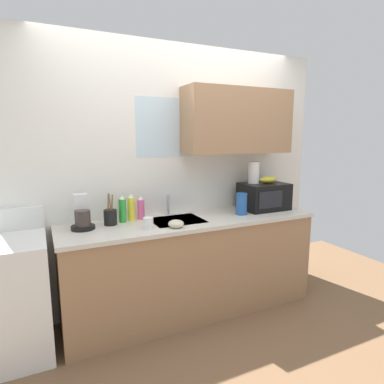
{
  "coord_description": "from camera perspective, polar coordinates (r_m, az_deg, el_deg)",
  "views": [
    {
      "loc": [
        -1.23,
        -2.6,
        1.65
      ],
      "look_at": [
        0.0,
        0.0,
        1.15
      ],
      "focal_mm": 30.37,
      "sensor_mm": 36.0,
      "label": 1
    }
  ],
  "objects": [
    {
      "name": "kitchen_wall_assembly",
      "position": [
        3.22,
        -0.37,
        4.88
      ],
      "size": [
        3.13,
        0.42,
        2.5
      ],
      "color": "white",
      "rests_on": "ground"
    },
    {
      "name": "counter_unit",
      "position": [
        3.12,
        -0.05,
        -12.63
      ],
      "size": [
        2.36,
        0.63,
        0.9
      ],
      "color": "#9E7551",
      "rests_on": "ground"
    },
    {
      "name": "sink_faucet",
      "position": [
        3.11,
        -4.23,
        -2.27
      ],
      "size": [
        0.03,
        0.03,
        0.19
      ],
      "primitive_type": "cylinder",
      "color": "#B2B5BA",
      "rests_on": "counter_unit"
    },
    {
      "name": "stove_range",
      "position": [
        2.88,
        -29.83,
        -15.97
      ],
      "size": [
        0.6,
        0.6,
        1.08
      ],
      "color": "white",
      "rests_on": "ground"
    },
    {
      "name": "microwave",
      "position": [
        3.42,
        12.5,
        -0.74
      ],
      "size": [
        0.46,
        0.35,
        0.27
      ],
      "color": "black",
      "rests_on": "counter_unit"
    },
    {
      "name": "banana_bunch",
      "position": [
        3.43,
        13.26,
        2.13
      ],
      "size": [
        0.2,
        0.11,
        0.07
      ],
      "primitive_type": "ellipsoid",
      "color": "gold",
      "rests_on": "microwave"
    },
    {
      "name": "paper_towel_roll",
      "position": [
        3.37,
        10.78,
        3.37
      ],
      "size": [
        0.11,
        0.11,
        0.22
      ],
      "primitive_type": "cylinder",
      "color": "white",
      "rests_on": "microwave"
    },
    {
      "name": "coffee_maker",
      "position": [
        2.8,
        -18.75,
        -4.0
      ],
      "size": [
        0.19,
        0.21,
        0.28
      ],
      "color": "black",
      "rests_on": "counter_unit"
    },
    {
      "name": "dish_soap_bottle_pink",
      "position": [
        2.99,
        -8.95,
        -2.83
      ],
      "size": [
        0.06,
        0.06,
        0.21
      ],
      "color": "#E55999",
      "rests_on": "counter_unit"
    },
    {
      "name": "dish_soap_bottle_yellow",
      "position": [
        2.96,
        -10.6,
        -2.75
      ],
      "size": [
        0.06,
        0.06,
        0.24
      ],
      "color": "yellow",
      "rests_on": "counter_unit"
    },
    {
      "name": "dish_soap_bottle_green",
      "position": [
        2.91,
        -12.11,
        -3.01
      ],
      "size": [
        0.06,
        0.06,
        0.24
      ],
      "color": "green",
      "rests_on": "counter_unit"
    },
    {
      "name": "cereal_canister",
      "position": [
        3.15,
        8.69,
        -2.08
      ],
      "size": [
        0.1,
        0.1,
        0.21
      ],
      "primitive_type": "cylinder",
      "color": "#2659A5",
      "rests_on": "counter_unit"
    },
    {
      "name": "mug_white",
      "position": [
        2.68,
        -7.69,
        -5.47
      ],
      "size": [
        0.08,
        0.08,
        0.09
      ],
      "primitive_type": "cylinder",
      "color": "white",
      "rests_on": "counter_unit"
    },
    {
      "name": "utensil_crock",
      "position": [
        2.85,
        -14.14,
        -4.23
      ],
      "size": [
        0.11,
        0.11,
        0.28
      ],
      "color": "black",
      "rests_on": "counter_unit"
    },
    {
      "name": "small_bowl",
      "position": [
        2.7,
        -2.81,
        -5.59
      ],
      "size": [
        0.13,
        0.13,
        0.06
      ],
      "primitive_type": "ellipsoid",
      "color": "beige",
      "rests_on": "counter_unit"
    }
  ]
}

